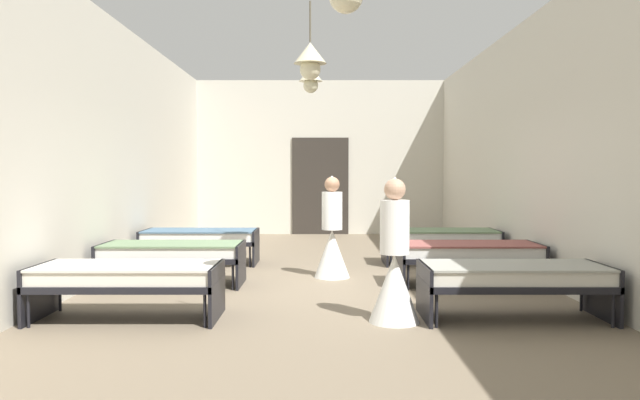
# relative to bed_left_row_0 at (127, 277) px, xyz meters

# --- Properties ---
(ground_plane) EXTENTS (6.72, 14.25, 0.10)m
(ground_plane) POSITION_rel_bed_left_row_0_xyz_m (2.01, 1.90, -0.49)
(ground_plane) COLOR #7A6B56
(room_shell) EXTENTS (6.52, 13.85, 3.82)m
(room_shell) POSITION_rel_bed_left_row_0_xyz_m (2.01, 3.27, 1.48)
(room_shell) COLOR beige
(room_shell) RESTS_ON ground
(bed_left_row_0) EXTENTS (1.90, 0.84, 0.57)m
(bed_left_row_0) POSITION_rel_bed_left_row_0_xyz_m (0.00, 0.00, 0.00)
(bed_left_row_0) COLOR black
(bed_left_row_0) RESTS_ON ground
(bed_right_row_0) EXTENTS (1.90, 0.84, 0.57)m
(bed_right_row_0) POSITION_rel_bed_left_row_0_xyz_m (4.02, 0.00, 0.00)
(bed_right_row_0) COLOR black
(bed_right_row_0) RESTS_ON ground
(bed_left_row_1) EXTENTS (1.90, 0.84, 0.57)m
(bed_left_row_1) POSITION_rel_bed_left_row_0_xyz_m (0.00, 1.90, 0.00)
(bed_left_row_1) COLOR black
(bed_left_row_1) RESTS_ON ground
(bed_right_row_1) EXTENTS (1.90, 0.84, 0.57)m
(bed_right_row_1) POSITION_rel_bed_left_row_0_xyz_m (4.02, 1.90, 0.00)
(bed_right_row_1) COLOR black
(bed_right_row_1) RESTS_ON ground
(bed_left_row_2) EXTENTS (1.90, 0.84, 0.57)m
(bed_left_row_2) POSITION_rel_bed_left_row_0_xyz_m (0.00, 3.80, 0.00)
(bed_left_row_2) COLOR black
(bed_left_row_2) RESTS_ON ground
(bed_right_row_2) EXTENTS (1.90, 0.84, 0.57)m
(bed_right_row_2) POSITION_rel_bed_left_row_0_xyz_m (4.02, 3.80, 0.00)
(bed_right_row_2) COLOR black
(bed_right_row_2) RESTS_ON ground
(nurse_near_aisle) EXTENTS (0.52, 0.52, 1.49)m
(nurse_near_aisle) POSITION_rel_bed_left_row_0_xyz_m (2.18, 2.50, 0.09)
(nurse_near_aisle) COLOR white
(nurse_near_aisle) RESTS_ON ground
(nurse_mid_aisle) EXTENTS (0.52, 0.52, 1.49)m
(nurse_mid_aisle) POSITION_rel_bed_left_row_0_xyz_m (2.76, -0.13, 0.09)
(nurse_mid_aisle) COLOR white
(nurse_mid_aisle) RESTS_ON ground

